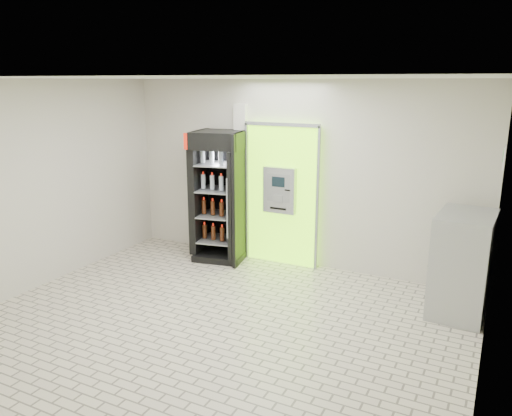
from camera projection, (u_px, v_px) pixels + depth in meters
The scene contains 7 objects.
ground at pixel (218, 324), 6.27m from camera, with size 6.00×6.00×0.00m, color beige.
room_shell at pixel (215, 180), 5.81m from camera, with size 6.00×6.00×6.00m.
atm_assembly at pixel (282, 194), 8.15m from camera, with size 1.30×0.24×2.33m.
pillar at pixel (241, 182), 8.49m from camera, with size 0.22×0.11×2.60m.
beverage_cooler at pixel (221, 199), 8.38m from camera, with size 0.94×0.89×2.18m.
steel_cabinet at pixel (462, 264), 6.45m from camera, with size 0.73×1.04×1.34m.
exit_sign at pixel (504, 158), 5.65m from camera, with size 0.02×0.22×0.26m.
Camera 1 is at (3.01, -4.88, 2.97)m, focal length 35.00 mm.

